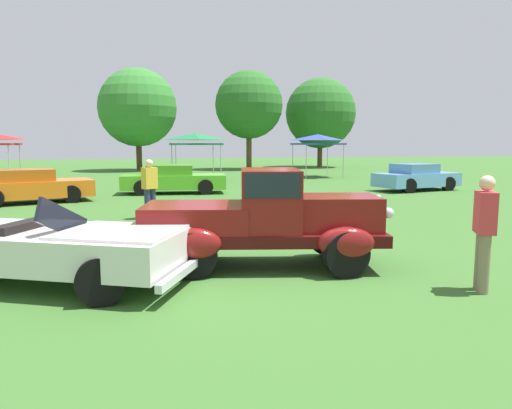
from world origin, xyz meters
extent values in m
plane|color=#386628|center=(0.00, 0.00, 0.00)|extent=(120.00, 120.00, 0.00)
cube|color=#400B0B|center=(-0.02, -0.03, 0.56)|extent=(4.31, 2.34, 0.20)
cube|color=maroon|center=(1.17, -0.31, 0.94)|extent=(1.72, 1.41, 0.60)
ellipsoid|color=silver|center=(1.93, -0.48, 0.92)|extent=(0.27, 0.54, 0.68)
cube|color=maroon|center=(0.09, -0.05, 1.18)|extent=(1.26, 1.56, 1.04)
cube|color=black|center=(0.09, -0.05, 1.48)|extent=(1.19, 1.57, 0.40)
cube|color=maroon|center=(-1.14, 0.24, 0.86)|extent=(2.05, 1.78, 0.48)
ellipsoid|color=maroon|center=(1.40, 0.38, 0.56)|extent=(0.98, 0.56, 0.52)
ellipsoid|color=maroon|center=(1.07, -1.02, 0.56)|extent=(0.98, 0.56, 0.52)
ellipsoid|color=maroon|center=(-0.98, 0.94, 0.56)|extent=(0.98, 0.56, 0.52)
ellipsoid|color=maroon|center=(-1.31, -0.47, 0.56)|extent=(0.98, 0.56, 0.52)
sphere|color=silver|center=(2.07, -0.06, 1.00)|extent=(0.18, 0.18, 0.18)
sphere|color=silver|center=(1.87, -0.92, 1.00)|extent=(0.18, 0.18, 0.18)
cylinder|color=black|center=(1.40, 0.38, 0.38)|extent=(0.76, 0.24, 0.76)
cylinder|color=black|center=(1.07, -1.02, 0.38)|extent=(0.76, 0.24, 0.76)
cylinder|color=black|center=(-0.98, 0.94, 0.38)|extent=(0.76, 0.24, 0.76)
cylinder|color=black|center=(-1.31, -0.47, 0.38)|extent=(0.76, 0.24, 0.76)
cube|color=silver|center=(-3.47, -0.14, 0.57)|extent=(4.43, 3.38, 0.52)
cube|color=silver|center=(-2.40, -0.68, 0.77)|extent=(2.13, 2.03, 0.20)
cube|color=black|center=(-3.23, -0.26, 0.99)|extent=(0.61, 1.14, 0.82)
cube|color=black|center=(-3.82, 0.04, 0.81)|extent=(0.79, 1.20, 0.28)
cube|color=silver|center=(-1.56, -1.10, 0.28)|extent=(0.83, 1.52, 0.12)
cylinder|color=black|center=(-1.95, -0.03, 0.33)|extent=(0.66, 0.20, 0.66)
cylinder|color=black|center=(-2.65, -1.42, 0.33)|extent=(0.66, 0.20, 0.66)
cylinder|color=black|center=(-4.25, 1.12, 0.33)|extent=(0.66, 0.20, 0.66)
cube|color=orange|center=(-5.69, 10.72, 0.50)|extent=(4.42, 2.76, 0.60)
cube|color=#BB5914|center=(-5.85, 10.67, 1.00)|extent=(2.14, 1.89, 0.44)
cylinder|color=black|center=(-4.29, 10.32, 0.32)|extent=(0.64, 0.22, 0.64)
cube|color=#60C62D|center=(-0.42, 12.72, 0.50)|extent=(4.52, 2.15, 0.60)
cube|color=#4D9F24|center=(-0.59, 12.74, 1.00)|extent=(2.06, 1.65, 0.44)
cylinder|color=black|center=(0.79, 11.81, 0.32)|extent=(0.64, 0.22, 0.64)
cylinder|color=black|center=(-1.81, 12.10, 0.32)|extent=(0.64, 0.22, 0.64)
cube|color=#669EDB|center=(10.40, 11.13, 0.50)|extent=(4.15, 2.40, 0.60)
cube|color=#517EAF|center=(10.25, 11.10, 1.00)|extent=(1.96, 1.75, 0.44)
cylinder|color=black|center=(11.70, 10.60, 0.32)|extent=(0.64, 0.22, 0.64)
cylinder|color=black|center=(9.40, 10.15, 0.32)|extent=(0.64, 0.22, 0.64)
cylinder|color=#283351|center=(-1.79, 5.84, 0.43)|extent=(0.16, 0.16, 0.86)
cylinder|color=#283351|center=(-1.62, 5.95, 0.43)|extent=(0.16, 0.16, 0.86)
cube|color=gold|center=(-1.70, 5.90, 1.16)|extent=(0.47, 0.42, 0.60)
sphere|color=beige|center=(-1.70, 5.90, 1.58)|extent=(0.22, 0.22, 0.22)
cylinder|color=#7F7056|center=(2.61, -2.29, 0.43)|extent=(0.16, 0.16, 0.86)
cylinder|color=#7F7056|center=(2.70, -2.11, 0.43)|extent=(0.16, 0.16, 0.86)
cube|color=#D1333D|center=(2.66, -2.20, 1.16)|extent=(0.40, 0.47, 0.60)
sphere|color=beige|center=(2.66, -2.20, 1.58)|extent=(0.22, 0.22, 0.22)
cylinder|color=#B7B7BC|center=(-7.93, 20.09, 1.02)|extent=(0.05, 0.05, 2.05)
cylinder|color=#B7B7BC|center=(-7.93, 17.64, 1.02)|extent=(0.05, 0.05, 2.05)
cylinder|color=#B7B7BC|center=(2.55, 20.01, 1.02)|extent=(0.05, 0.05, 2.05)
cylinder|color=#B7B7BC|center=(2.55, 17.59, 1.02)|extent=(0.05, 0.05, 2.05)
cylinder|color=#B7B7BC|center=(0.13, 20.01, 1.02)|extent=(0.05, 0.05, 2.05)
cylinder|color=#B7B7BC|center=(0.13, 17.59, 1.02)|extent=(0.05, 0.05, 2.05)
cube|color=#1E703D|center=(1.34, 18.80, 2.10)|extent=(2.69, 2.69, 0.10)
pyramid|color=#1E703D|center=(1.34, 18.80, 2.52)|extent=(2.64, 2.64, 0.38)
cylinder|color=#B7B7BC|center=(10.54, 21.59, 1.02)|extent=(0.05, 0.05, 2.05)
cylinder|color=#B7B7BC|center=(10.54, 19.14, 1.02)|extent=(0.05, 0.05, 2.05)
cylinder|color=#B7B7BC|center=(8.09, 21.59, 1.02)|extent=(0.05, 0.05, 2.05)
cylinder|color=#B7B7BC|center=(8.09, 19.14, 1.02)|extent=(0.05, 0.05, 2.05)
cube|color=#2D429E|center=(9.31, 20.37, 2.10)|extent=(2.73, 2.73, 0.10)
pyramid|color=#2D429E|center=(9.31, 20.37, 2.52)|extent=(2.68, 2.68, 0.38)
cylinder|color=#47331E|center=(-1.51, 30.87, 1.62)|extent=(0.44, 0.44, 3.25)
sphere|color=#337A2D|center=(-1.51, 30.87, 4.92)|extent=(6.07, 6.07, 6.07)
cylinder|color=brown|center=(7.32, 30.33, 1.87)|extent=(0.44, 0.44, 3.74)
sphere|color=#286623|center=(7.32, 30.33, 5.26)|extent=(5.52, 5.52, 5.52)
cylinder|color=brown|center=(14.42, 32.28, 1.54)|extent=(0.44, 0.44, 3.09)
sphere|color=#286623|center=(14.42, 32.28, 4.81)|extent=(6.25, 6.25, 6.25)
camera|label=1|loc=(-2.22, -7.81, 2.14)|focal=33.19mm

